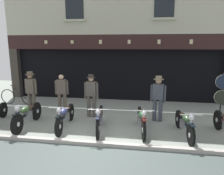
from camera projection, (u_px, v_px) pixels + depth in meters
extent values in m
cube|color=gray|center=(115.00, 102.00, 10.85)|extent=(23.28, 10.00, 0.08)
cube|color=#A29C97|center=(91.00, 144.00, 6.07)|extent=(23.28, 0.16, 0.18)
cube|color=black|center=(120.00, 70.00, 12.82)|extent=(10.38, 4.00, 2.60)
cube|color=#332D28|center=(17.00, 73.00, 11.57)|extent=(0.44, 0.36, 2.60)
cube|color=black|center=(116.00, 72.00, 11.10)|extent=(9.93, 0.03, 2.18)
cube|color=black|center=(115.00, 42.00, 10.38)|extent=(11.28, 0.24, 0.70)
cube|color=#C6B789|center=(46.00, 42.00, 10.78)|extent=(0.14, 0.03, 0.17)
cube|color=#C6B789|center=(72.00, 42.00, 10.57)|extent=(0.14, 0.03, 0.16)
cube|color=#C6B789|center=(100.00, 42.00, 10.36)|extent=(0.14, 0.03, 0.19)
cube|color=#C6B789|center=(129.00, 42.00, 10.15)|extent=(0.14, 0.03, 0.18)
cube|color=#C6B789|center=(159.00, 42.00, 9.94)|extent=(0.14, 0.03, 0.20)
cube|color=#C6B789|center=(191.00, 42.00, 9.73)|extent=(0.14, 0.03, 0.20)
cube|color=#ACAA93|center=(115.00, 5.00, 10.12)|extent=(11.28, 0.40, 2.76)
cube|color=black|center=(74.00, 5.00, 10.21)|extent=(0.90, 0.02, 1.30)
cube|color=#ACAA93|center=(75.00, 20.00, 10.31)|extent=(1.10, 0.12, 0.10)
cube|color=black|center=(164.00, 3.00, 9.58)|extent=(0.90, 0.02, 1.30)
cube|color=#ACAA93|center=(164.00, 19.00, 9.68)|extent=(1.10, 0.12, 0.10)
cylinder|color=black|center=(3.00, 110.00, 8.32)|extent=(0.18, 0.61, 0.60)
cylinder|color=silver|center=(3.00, 110.00, 8.32)|extent=(0.13, 0.15, 0.13)
cylinder|color=black|center=(17.00, 124.00, 6.72)|extent=(0.11, 0.68, 0.68)
cylinder|color=silver|center=(17.00, 124.00, 6.72)|extent=(0.11, 0.15, 0.15)
cylinder|color=black|center=(37.00, 111.00, 8.07)|extent=(0.12, 0.68, 0.68)
cylinder|color=silver|center=(37.00, 111.00, 8.07)|extent=(0.12, 0.15, 0.15)
cube|color=black|center=(27.00, 114.00, 7.37)|extent=(0.14, 1.27, 0.07)
cube|color=slate|center=(28.00, 116.00, 7.38)|extent=(0.22, 0.33, 0.26)
ellipsoid|color=#2F4C26|center=(25.00, 110.00, 7.17)|extent=(0.24, 0.47, 0.20)
ellipsoid|color=#38281E|center=(30.00, 107.00, 7.58)|extent=(0.22, 0.31, 0.10)
cube|color=black|center=(16.00, 113.00, 6.65)|extent=(0.12, 0.36, 0.04)
sphere|color=silver|center=(17.00, 109.00, 6.68)|extent=(0.15, 0.15, 0.15)
cylinder|color=silver|center=(17.00, 106.00, 6.67)|extent=(0.62, 0.06, 0.02)
cylinder|color=silver|center=(17.00, 115.00, 6.70)|extent=(0.05, 0.28, 0.60)
cylinder|color=black|center=(59.00, 126.00, 6.59)|extent=(0.12, 0.64, 0.64)
cylinder|color=silver|center=(59.00, 126.00, 6.59)|extent=(0.11, 0.15, 0.14)
cylinder|color=black|center=(71.00, 112.00, 7.99)|extent=(0.13, 0.65, 0.64)
cylinder|color=silver|center=(71.00, 112.00, 7.99)|extent=(0.12, 0.15, 0.14)
cube|color=black|center=(65.00, 115.00, 7.26)|extent=(0.18, 1.32, 0.07)
cube|color=slate|center=(65.00, 117.00, 7.28)|extent=(0.23, 0.34, 0.26)
ellipsoid|color=navy|center=(64.00, 111.00, 7.06)|extent=(0.26, 0.48, 0.20)
ellipsoid|color=#38281E|center=(67.00, 108.00, 7.48)|extent=(0.22, 0.32, 0.10)
cube|color=black|center=(58.00, 116.00, 6.52)|extent=(0.13, 0.37, 0.04)
sphere|color=silver|center=(59.00, 110.00, 6.55)|extent=(0.15, 0.15, 0.15)
cylinder|color=silver|center=(59.00, 108.00, 6.53)|extent=(0.62, 0.07, 0.02)
cylinder|color=silver|center=(59.00, 117.00, 6.57)|extent=(0.05, 0.23, 0.62)
cylinder|color=black|center=(98.00, 129.00, 6.37)|extent=(0.16, 0.68, 0.68)
cylinder|color=silver|center=(98.00, 129.00, 6.37)|extent=(0.12, 0.16, 0.15)
cylinder|color=black|center=(101.00, 115.00, 7.65)|extent=(0.17, 0.68, 0.68)
cylinder|color=silver|center=(101.00, 115.00, 7.65)|extent=(0.13, 0.16, 0.15)
cube|color=#2A3047|center=(100.00, 118.00, 6.98)|extent=(0.22, 1.20, 0.07)
cube|color=slate|center=(100.00, 120.00, 7.00)|extent=(0.24, 0.34, 0.26)
ellipsoid|color=black|center=(99.00, 113.00, 6.79)|extent=(0.28, 0.48, 0.20)
ellipsoid|color=#38281E|center=(100.00, 110.00, 7.18)|extent=(0.24, 0.32, 0.10)
cube|color=#2A3047|center=(98.00, 117.00, 6.30)|extent=(0.15, 0.37, 0.04)
sphere|color=silver|center=(98.00, 112.00, 6.33)|extent=(0.15, 0.15, 0.15)
cylinder|color=silver|center=(98.00, 109.00, 6.31)|extent=(0.62, 0.10, 0.02)
cylinder|color=silver|center=(98.00, 119.00, 6.35)|extent=(0.07, 0.28, 0.61)
cylinder|color=black|center=(144.00, 130.00, 6.27)|extent=(0.15, 0.66, 0.66)
cylinder|color=silver|center=(144.00, 130.00, 6.27)|extent=(0.12, 0.16, 0.15)
cylinder|color=black|center=(140.00, 116.00, 7.55)|extent=(0.16, 0.66, 0.66)
cylinder|color=silver|center=(140.00, 116.00, 7.55)|extent=(0.13, 0.16, 0.15)
cube|color=#591D19|center=(142.00, 119.00, 6.89)|extent=(0.21, 1.20, 0.07)
cube|color=slate|center=(141.00, 121.00, 6.90)|extent=(0.24, 0.34, 0.26)
ellipsoid|color=#29522C|center=(142.00, 114.00, 6.70)|extent=(0.27, 0.48, 0.20)
ellipsoid|color=#38281E|center=(141.00, 111.00, 7.08)|extent=(0.23, 0.32, 0.10)
cube|color=#591D19|center=(144.00, 119.00, 6.20)|extent=(0.14, 0.37, 0.04)
sphere|color=silver|center=(144.00, 113.00, 6.23)|extent=(0.15, 0.15, 0.15)
cylinder|color=silver|center=(144.00, 111.00, 6.22)|extent=(0.62, 0.10, 0.02)
cylinder|color=silver|center=(144.00, 120.00, 6.26)|extent=(0.06, 0.23, 0.62)
cylinder|color=black|center=(191.00, 135.00, 5.98)|extent=(0.13, 0.62, 0.61)
cylinder|color=silver|center=(191.00, 135.00, 5.98)|extent=(0.11, 0.14, 0.13)
cylinder|color=black|center=(179.00, 119.00, 7.30)|extent=(0.14, 0.62, 0.61)
cylinder|color=silver|center=(179.00, 119.00, 7.30)|extent=(0.12, 0.15, 0.13)
cube|color=black|center=(184.00, 123.00, 6.61)|extent=(0.19, 1.24, 0.07)
cube|color=slate|center=(184.00, 125.00, 6.63)|extent=(0.23, 0.34, 0.26)
ellipsoid|color=#2F482C|center=(186.00, 118.00, 6.42)|extent=(0.27, 0.48, 0.20)
ellipsoid|color=#38281E|center=(183.00, 115.00, 6.82)|extent=(0.23, 0.32, 0.10)
cube|color=black|center=(192.00, 124.00, 5.91)|extent=(0.14, 0.37, 0.04)
sphere|color=silver|center=(191.00, 118.00, 5.94)|extent=(0.15, 0.15, 0.15)
cylinder|color=silver|center=(192.00, 115.00, 5.92)|extent=(0.62, 0.09, 0.02)
cylinder|color=silver|center=(191.00, 125.00, 5.96)|extent=(0.06, 0.24, 0.62)
cylinder|color=black|center=(218.00, 120.00, 7.13)|extent=(0.13, 0.66, 0.66)
cylinder|color=silver|center=(218.00, 120.00, 7.13)|extent=(0.12, 0.15, 0.14)
cylinder|color=brown|center=(34.00, 103.00, 8.91)|extent=(0.15, 0.15, 0.85)
cylinder|color=brown|center=(30.00, 102.00, 8.98)|extent=(0.15, 0.15, 0.85)
cube|color=brown|center=(31.00, 86.00, 8.81)|extent=(0.41, 0.28, 0.61)
cube|color=silver|center=(32.00, 84.00, 8.90)|extent=(0.14, 0.04, 0.34)
cube|color=black|center=(33.00, 84.00, 8.91)|extent=(0.05, 0.02, 0.32)
cylinder|color=brown|center=(36.00, 87.00, 8.74)|extent=(0.09, 0.09, 0.58)
cylinder|color=brown|center=(26.00, 86.00, 8.89)|extent=(0.09, 0.09, 0.58)
sphere|color=#9E7A5B|center=(30.00, 76.00, 8.72)|extent=(0.22, 0.22, 0.22)
cylinder|color=brown|center=(30.00, 75.00, 8.71)|extent=(0.37, 0.37, 0.01)
cylinder|color=brown|center=(30.00, 73.00, 8.70)|extent=(0.23, 0.23, 0.12)
cylinder|color=brown|center=(65.00, 103.00, 8.97)|extent=(0.15, 0.15, 0.82)
cylinder|color=brown|center=(60.00, 103.00, 8.97)|extent=(0.15, 0.15, 0.82)
cube|color=brown|center=(62.00, 87.00, 8.83)|extent=(0.41, 0.27, 0.60)
cube|color=silver|center=(62.00, 85.00, 8.93)|extent=(0.14, 0.04, 0.34)
cube|color=black|center=(62.00, 85.00, 8.95)|extent=(0.05, 0.02, 0.31)
cylinder|color=brown|center=(67.00, 87.00, 8.84)|extent=(0.09, 0.09, 0.58)
cylinder|color=brown|center=(56.00, 87.00, 8.84)|extent=(0.09, 0.09, 0.58)
sphere|color=beige|center=(61.00, 77.00, 8.75)|extent=(0.20, 0.20, 0.20)
cylinder|color=#47423D|center=(94.00, 106.00, 8.35)|extent=(0.15, 0.15, 0.87)
cylinder|color=#47423D|center=(89.00, 106.00, 8.39)|extent=(0.15, 0.15, 0.87)
cube|color=#47423D|center=(91.00, 89.00, 8.23)|extent=(0.38, 0.23, 0.56)
cube|color=silver|center=(92.00, 86.00, 8.33)|extent=(0.14, 0.02, 0.32)
cube|color=brown|center=(92.00, 87.00, 8.35)|extent=(0.05, 0.01, 0.29)
cylinder|color=#47423D|center=(97.00, 91.00, 8.21)|extent=(0.09, 0.09, 0.64)
cylinder|color=#47423D|center=(85.00, 91.00, 8.29)|extent=(0.09, 0.09, 0.64)
sphere|color=tan|center=(91.00, 79.00, 8.16)|extent=(0.20, 0.20, 0.20)
cylinder|color=#332D28|center=(91.00, 77.00, 8.15)|extent=(0.33, 0.33, 0.01)
cylinder|color=#332D28|center=(91.00, 76.00, 8.14)|extent=(0.21, 0.21, 0.11)
cylinder|color=#3D424C|center=(160.00, 110.00, 7.88)|extent=(0.15, 0.15, 0.86)
cylinder|color=#3D424C|center=(154.00, 109.00, 7.95)|extent=(0.15, 0.15, 0.86)
cube|color=#3D424C|center=(158.00, 92.00, 7.78)|extent=(0.41, 0.29, 0.56)
cube|color=white|center=(159.00, 89.00, 7.87)|extent=(0.14, 0.05, 0.32)
cube|color=black|center=(159.00, 89.00, 7.89)|extent=(0.05, 0.02, 0.29)
cylinder|color=#3D424C|center=(165.00, 94.00, 7.71)|extent=(0.09, 0.09, 0.63)
cylinder|color=#3D424C|center=(152.00, 93.00, 7.87)|extent=(0.09, 0.09, 0.63)
sphere|color=tan|center=(159.00, 81.00, 7.70)|extent=(0.22, 0.22, 0.22)
cylinder|color=#7F705B|center=(159.00, 79.00, 7.69)|extent=(0.37, 0.37, 0.01)
cylinder|color=#7F705B|center=(159.00, 78.00, 7.68)|extent=(0.23, 0.23, 0.12)
cylinder|color=#232328|center=(222.00, 94.00, 8.58)|extent=(0.06, 0.06, 1.71)
cylinder|color=#192338|center=(223.00, 82.00, 8.46)|extent=(0.56, 0.03, 0.56)
torus|color=beige|center=(223.00, 82.00, 8.48)|extent=(0.58, 0.04, 0.58)
cylinder|color=#23281E|center=(222.00, 97.00, 8.59)|extent=(0.56, 0.03, 0.56)
torus|color=silver|center=(221.00, 97.00, 8.60)|extent=(0.58, 0.04, 0.58)
cube|color=silver|center=(81.00, 66.00, 11.17)|extent=(0.69, 0.02, 0.98)
cube|color=#1E3323|center=(81.00, 59.00, 11.08)|extent=(0.69, 0.01, 0.20)
cube|color=silver|center=(64.00, 68.00, 11.33)|extent=(0.73, 0.02, 1.04)
cube|color=#1E3323|center=(64.00, 60.00, 11.24)|extent=(0.73, 0.01, 0.20)
torus|color=black|center=(29.00, 98.00, 10.12)|extent=(0.73, 0.05, 0.73)
torus|color=black|center=(8.00, 97.00, 10.31)|extent=(0.73, 0.05, 0.73)
cylinder|color=black|center=(20.00, 93.00, 10.16)|extent=(0.61, 0.05, 0.51)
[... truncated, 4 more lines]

